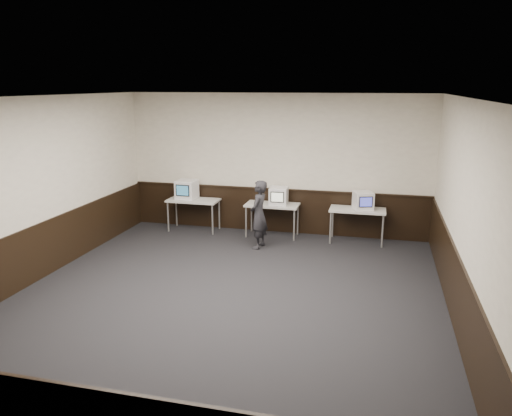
# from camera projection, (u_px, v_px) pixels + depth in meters

# --- Properties ---
(floor) EXTENTS (8.00, 8.00, 0.00)m
(floor) POSITION_uv_depth(u_px,v_px,m) (225.00, 300.00, 8.07)
(floor) COLOR black
(floor) RESTS_ON ground
(ceiling) EXTENTS (8.00, 8.00, 0.00)m
(ceiling) POSITION_uv_depth(u_px,v_px,m) (222.00, 97.00, 7.29)
(ceiling) COLOR white
(ceiling) RESTS_ON back_wall
(back_wall) EXTENTS (7.00, 0.00, 7.00)m
(back_wall) POSITION_uv_depth(u_px,v_px,m) (276.00, 164.00, 11.44)
(back_wall) COLOR beige
(back_wall) RESTS_ON ground
(front_wall) EXTENTS (7.00, 0.00, 7.00)m
(front_wall) POSITION_uv_depth(u_px,v_px,m) (69.00, 319.00, 3.91)
(front_wall) COLOR beige
(front_wall) RESTS_ON ground
(left_wall) EXTENTS (0.00, 8.00, 8.00)m
(left_wall) POSITION_uv_depth(u_px,v_px,m) (28.00, 192.00, 8.50)
(left_wall) COLOR beige
(left_wall) RESTS_ON ground
(right_wall) EXTENTS (0.00, 8.00, 8.00)m
(right_wall) POSITION_uv_depth(u_px,v_px,m) (466.00, 218.00, 6.86)
(right_wall) COLOR beige
(right_wall) RESTS_ON ground
(wainscot_back) EXTENTS (6.98, 0.04, 1.00)m
(wainscot_back) POSITION_uv_depth(u_px,v_px,m) (276.00, 211.00, 11.69)
(wainscot_back) COLOR black
(wainscot_back) RESTS_ON back_wall
(wainscot_left) EXTENTS (0.04, 7.98, 1.00)m
(wainscot_left) POSITION_uv_depth(u_px,v_px,m) (36.00, 253.00, 8.76)
(wainscot_left) COLOR black
(wainscot_left) RESTS_ON left_wall
(wainscot_right) EXTENTS (0.04, 7.98, 1.00)m
(wainscot_right) POSITION_uv_depth(u_px,v_px,m) (457.00, 292.00, 7.13)
(wainscot_right) COLOR black
(wainscot_right) RESTS_ON right_wall
(wainscot_rail) EXTENTS (6.98, 0.06, 0.04)m
(wainscot_rail) POSITION_uv_depth(u_px,v_px,m) (276.00, 189.00, 11.55)
(wainscot_rail) COLOR black
(wainscot_rail) RESTS_ON wainscot_back
(desk_left) EXTENTS (1.20, 0.60, 0.75)m
(desk_left) POSITION_uv_depth(u_px,v_px,m) (193.00, 202.00, 11.74)
(desk_left) COLOR beige
(desk_left) RESTS_ON ground
(desk_center) EXTENTS (1.20, 0.60, 0.75)m
(desk_center) POSITION_uv_depth(u_px,v_px,m) (272.00, 207.00, 11.29)
(desk_center) COLOR beige
(desk_center) RESTS_ON ground
(desk_right) EXTENTS (1.20, 0.60, 0.75)m
(desk_right) POSITION_uv_depth(u_px,v_px,m) (358.00, 212.00, 10.85)
(desk_right) COLOR beige
(desk_right) RESTS_ON ground
(emac_left) EXTENTS (0.47, 0.50, 0.45)m
(emac_left) POSITION_uv_depth(u_px,v_px,m) (187.00, 189.00, 11.74)
(emac_left) COLOR white
(emac_left) RESTS_ON desk_left
(emac_center) EXTENTS (0.42, 0.45, 0.40)m
(emac_center) POSITION_uv_depth(u_px,v_px,m) (279.00, 196.00, 11.17)
(emac_center) COLOR white
(emac_center) RESTS_ON desk_center
(emac_right) EXTENTS (0.50, 0.51, 0.39)m
(emac_right) POSITION_uv_depth(u_px,v_px,m) (363.00, 201.00, 10.75)
(emac_right) COLOR white
(emac_right) RESTS_ON desk_right
(person) EXTENTS (0.41, 0.57, 1.46)m
(person) POSITION_uv_depth(u_px,v_px,m) (259.00, 215.00, 10.45)
(person) COLOR #232227
(person) RESTS_ON ground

